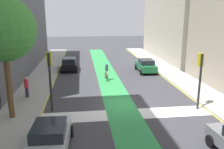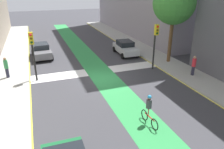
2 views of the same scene
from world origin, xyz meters
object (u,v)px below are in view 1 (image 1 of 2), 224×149
(car_green_right_far, at_px, (146,65))
(street_tree_near, at_px, (3,29))
(car_silver_left_near, at_px, (50,137))
(pedestrian_sidewalk_left_a, at_px, (26,87))
(traffic_signal_near_left, at_px, (50,70))
(traffic_signal_near_right, at_px, (200,70))
(car_black_left_far, at_px, (69,64))
(cyclist_in_lane, at_px, (107,71))

(car_green_right_far, bearing_deg, street_tree_near, -135.94)
(car_silver_left_near, height_order, pedestrian_sidewalk_left_a, pedestrian_sidewalk_left_a)
(traffic_signal_near_left, distance_m, pedestrian_sidewalk_left_a, 4.14)
(traffic_signal_near_right, bearing_deg, car_black_left_far, 125.54)
(car_green_right_far, relative_size, cyclist_in_lane, 2.28)
(car_green_right_far, height_order, street_tree_near, street_tree_near)
(car_green_right_far, xyz_separation_m, car_black_left_far, (-9.33, 2.23, 0.00))
(cyclist_in_lane, distance_m, pedestrian_sidewalk_left_a, 8.73)
(car_green_right_far, distance_m, car_silver_left_near, 18.89)
(car_silver_left_near, xyz_separation_m, pedestrian_sidewalk_left_a, (-2.89, 8.30, 0.25))
(street_tree_near, bearing_deg, cyclist_in_lane, 50.76)
(traffic_signal_near_left, distance_m, car_green_right_far, 14.91)
(traffic_signal_near_left, relative_size, car_silver_left_near, 1.01)
(car_silver_left_near, relative_size, cyclist_in_lane, 2.30)
(traffic_signal_near_left, height_order, car_black_left_far, traffic_signal_near_left)
(cyclist_in_lane, bearing_deg, traffic_signal_near_right, -56.18)
(traffic_signal_near_right, relative_size, cyclist_in_lane, 2.24)
(car_black_left_far, xyz_separation_m, street_tree_near, (-3.13, -14.29, 5.15))
(traffic_signal_near_left, height_order, cyclist_in_lane, traffic_signal_near_left)
(traffic_signal_near_left, bearing_deg, pedestrian_sidewalk_left_a, 129.92)
(traffic_signal_near_right, xyz_separation_m, car_silver_left_near, (-10.14, -4.53, -2.12))
(car_silver_left_near, bearing_deg, car_black_left_far, 89.73)
(traffic_signal_near_left, xyz_separation_m, pedestrian_sidewalk_left_a, (-2.33, 2.79, -1.97))
(traffic_signal_near_left, height_order, car_green_right_far, traffic_signal_near_left)
(traffic_signal_near_right, distance_m, car_black_left_far, 17.42)
(car_silver_left_near, bearing_deg, pedestrian_sidewalk_left_a, 109.19)
(car_black_left_far, bearing_deg, cyclist_in_lane, -51.79)
(traffic_signal_near_left, bearing_deg, cyclist_in_lane, 58.12)
(traffic_signal_near_right, xyz_separation_m, car_black_left_far, (-10.05, 14.07, -2.12))
(car_black_left_far, xyz_separation_m, pedestrian_sidewalk_left_a, (-2.98, -10.30, 0.25))
(cyclist_in_lane, height_order, pedestrian_sidewalk_left_a, pedestrian_sidewalk_left_a)
(street_tree_near, bearing_deg, car_silver_left_near, -54.85)
(traffic_signal_near_right, xyz_separation_m, cyclist_in_lane, (-5.86, 8.74, -1.95))
(traffic_signal_near_left, distance_m, car_black_left_far, 13.29)
(cyclist_in_lane, xyz_separation_m, street_tree_near, (-7.32, -8.96, 4.98))
(pedestrian_sidewalk_left_a, distance_m, street_tree_near, 6.32)
(traffic_signal_near_left, bearing_deg, street_tree_near, -154.40)
(traffic_signal_near_right, height_order, car_green_right_far, traffic_signal_near_right)
(traffic_signal_near_right, relative_size, car_green_right_far, 0.98)
(car_green_right_far, distance_m, pedestrian_sidewalk_left_a, 14.72)
(traffic_signal_near_right, bearing_deg, traffic_signal_near_left, 174.78)
(pedestrian_sidewalk_left_a, bearing_deg, street_tree_near, -92.17)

